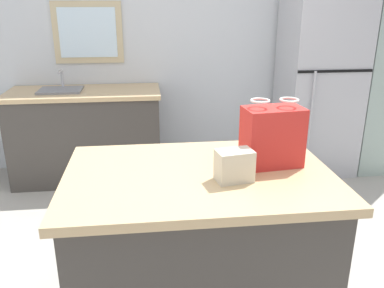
% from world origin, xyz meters
% --- Properties ---
extents(ground, '(6.51, 6.51, 0.00)m').
position_xyz_m(ground, '(0.00, 0.00, 0.00)').
color(ground, '#ADA89E').
extents(back_wall, '(5.43, 0.13, 2.52)m').
position_xyz_m(back_wall, '(-0.02, 2.21, 1.26)').
color(back_wall, silver).
rests_on(back_wall, ground).
extents(kitchen_island, '(1.39, 0.94, 0.88)m').
position_xyz_m(kitchen_island, '(-0.16, -0.18, 0.44)').
color(kitchen_island, '#423D38').
rests_on(kitchen_island, ground).
extents(refrigerator, '(0.74, 0.70, 1.78)m').
position_xyz_m(refrigerator, '(1.34, 1.81, 0.89)').
color(refrigerator, '#B7B7BC').
rests_on(refrigerator, ground).
extents(tall_cabinet, '(0.51, 0.62, 2.20)m').
position_xyz_m(tall_cabinet, '(1.98, 1.81, 1.10)').
color(tall_cabinet, '#9EB2A8').
rests_on(tall_cabinet, ground).
extents(sink_counter, '(1.46, 0.65, 1.09)m').
position_xyz_m(sink_counter, '(-1.02, 1.83, 0.46)').
color(sink_counter, '#423D38').
rests_on(sink_counter, ground).
extents(shopping_bag, '(0.33, 0.22, 0.36)m').
position_xyz_m(shopping_bag, '(0.24, -0.12, 1.04)').
color(shopping_bag, red).
rests_on(shopping_bag, kitchen_island).
extents(small_box, '(0.19, 0.14, 0.16)m').
position_xyz_m(small_box, '(0.00, -0.30, 0.95)').
color(small_box, beige).
rests_on(small_box, kitchen_island).
extents(bottle, '(0.05, 0.05, 0.22)m').
position_xyz_m(bottle, '(0.24, 0.20, 0.97)').
color(bottle, white).
rests_on(bottle, kitchen_island).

